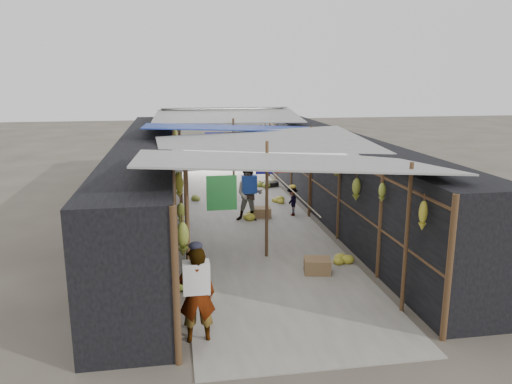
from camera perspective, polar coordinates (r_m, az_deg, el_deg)
ground at (r=8.58m, az=5.01°, el=-14.32°), size 80.00×80.00×0.00m
aisle_slab at (r=14.54m, az=-1.34°, el=-2.61°), size 3.60×16.00×0.02m
stall_left at (r=14.16m, az=-12.24°, el=1.41°), size 1.40×15.00×2.30m
stall_right at (r=14.89m, az=8.99°, el=2.11°), size 1.40×15.00×2.30m
crate_near at (r=10.37m, az=7.01°, el=-8.41°), size 0.60×0.52×0.32m
crate_mid at (r=14.24m, az=0.68°, el=-2.37°), size 0.51×0.42×0.30m
crate_back at (r=18.10m, az=-3.68°, el=0.91°), size 0.54×0.50×0.27m
black_basin at (r=18.29m, az=1.65°, el=0.92°), size 0.62×0.62×0.18m
vendor_elderly at (r=7.67m, az=-6.78°, el=-11.54°), size 0.55×0.36×1.52m
shopper_blue at (r=13.78m, az=-0.77°, el=-0.24°), size 0.85×0.73×1.53m
vendor_seated at (r=14.38m, az=4.15°, el=-1.09°), size 0.33×0.56×0.86m
market_canopy at (r=14.42m, az=-1.47°, el=6.95°), size 5.62×15.20×2.77m
hanging_bananas at (r=14.34m, az=-1.50°, el=3.97°), size 3.95×14.08×0.82m
floor_bananas at (r=14.68m, az=-1.25°, el=-1.91°), size 3.83×9.21×0.33m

